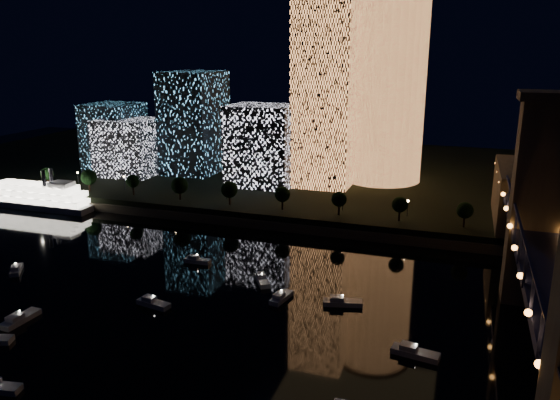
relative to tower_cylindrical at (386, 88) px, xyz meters
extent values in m
plane|color=black|center=(-15.65, -144.66, -43.52)|extent=(520.00, 520.00, 0.00)
cube|color=black|center=(-15.65, 15.34, -41.02)|extent=(420.00, 160.00, 5.00)
cube|color=#6B5E4C|center=(-15.65, -62.66, -42.02)|extent=(420.00, 6.00, 3.00)
cylinder|color=#FF9951|center=(0.00, 0.00, -1.13)|extent=(32.00, 32.00, 74.78)
cube|color=#FF9951|center=(-21.28, -16.22, -2.32)|extent=(22.75, 22.75, 72.40)
cube|color=white|center=(-45.29, -23.60, -22.35)|extent=(26.27, 22.23, 32.34)
cube|color=#52ABDF|center=(-82.61, -10.40, -16.25)|extent=(22.26, 28.94, 44.53)
cube|color=white|center=(-107.42, -25.38, -26.29)|extent=(24.46, 22.24, 24.46)
cube|color=#52ABDF|center=(-118.71, -19.91, -23.40)|extent=(21.60, 23.76, 30.23)
cube|color=#6B5E4C|center=(49.35, -94.66, -19.52)|extent=(11.00, 9.00, 48.00)
cube|color=#6B5E4C|center=(49.35, -94.66, 5.48)|extent=(13.00, 11.00, 2.00)
cube|color=navy|center=(44.35, -144.66, -18.52)|extent=(0.50, 150.00, 0.50)
cube|color=#6B5E4C|center=(49.35, -44.66, -32.02)|extent=(12.00, 40.00, 23.00)
cube|color=navy|center=(44.35, -156.66, -22.02)|extent=(0.50, 0.50, 7.00)
cube|color=navy|center=(44.35, -132.66, -22.02)|extent=(0.50, 0.50, 7.00)
cube|color=navy|center=(44.35, -108.66, -22.02)|extent=(0.50, 0.50, 7.00)
cube|color=navy|center=(44.35, -84.66, -22.02)|extent=(0.50, 0.50, 7.00)
sphere|color=orange|center=(43.85, -144.66, -23.72)|extent=(1.20, 1.20, 1.20)
sphere|color=orange|center=(43.85, -99.66, -23.72)|extent=(1.20, 1.20, 1.20)
sphere|color=orange|center=(43.85, -54.66, -23.72)|extent=(1.20, 1.20, 1.20)
cube|color=silver|center=(-121.72, -67.63, -42.30)|extent=(48.69, 11.49, 2.43)
cube|color=white|center=(-121.72, -67.63, -39.97)|extent=(44.63, 10.45, 2.23)
cube|color=white|center=(-121.72, -67.63, -37.74)|extent=(40.57, 9.41, 2.23)
cube|color=white|center=(-121.72, -67.63, -35.52)|extent=(34.49, 8.35, 2.23)
cube|color=silver|center=(-109.57, -67.55, -33.59)|extent=(8.14, 6.13, 1.82)
cylinder|color=black|center=(-115.63, -69.61, -31.36)|extent=(1.42, 1.42, 6.08)
cylinder|color=black|center=(-115.66, -65.56, -31.36)|extent=(1.42, 1.42, 6.08)
cube|color=silver|center=(-58.55, -143.27, -42.92)|extent=(3.57, 9.65, 1.20)
cube|color=silver|center=(-58.63, -144.69, -41.82)|extent=(2.65, 3.46, 1.00)
sphere|color=white|center=(-58.55, -143.27, -40.92)|extent=(0.36, 0.36, 0.36)
cube|color=silver|center=(-80.81, -121.27, -42.92)|extent=(6.26, 7.60, 1.20)
cube|color=silver|center=(-80.17, -122.21, -41.82)|extent=(3.11, 3.29, 1.00)
sphere|color=white|center=(-80.81, -121.27, -40.92)|extent=(0.36, 0.36, 0.36)
cube|color=silver|center=(26.65, -129.32, -42.92)|extent=(9.75, 4.45, 1.20)
cube|color=silver|center=(25.26, -129.10, -41.82)|extent=(3.63, 2.93, 1.00)
sphere|color=white|center=(26.65, -129.32, -40.92)|extent=(0.36, 0.36, 0.36)
cube|color=silver|center=(8.09, -111.98, -42.92)|extent=(9.74, 5.19, 1.20)
cube|color=silver|center=(6.74, -112.32, -41.82)|extent=(3.75, 3.15, 1.00)
sphere|color=white|center=(8.09, -111.98, -40.92)|extent=(0.36, 0.36, 0.36)
cube|color=silver|center=(-6.60, -114.16, -42.92)|extent=(4.00, 8.30, 1.20)
cube|color=silver|center=(-6.82, -115.33, -41.82)|extent=(2.56, 3.13, 1.00)
sphere|color=white|center=(-6.60, -114.16, -40.92)|extent=(0.36, 0.36, 0.36)
cube|color=silver|center=(-34.33, -127.03, -42.92)|extent=(8.91, 4.21, 1.20)
cube|color=silver|center=(-35.59, -126.80, -41.82)|extent=(3.34, 2.72, 1.00)
sphere|color=white|center=(-34.33, -127.03, -40.92)|extent=(0.36, 0.36, 0.36)
cube|color=silver|center=(-36.97, -99.27, -42.92)|extent=(7.61, 2.80, 1.20)
cube|color=silver|center=(-38.09, -99.33, -41.82)|extent=(2.73, 2.09, 1.00)
sphere|color=white|center=(-36.97, -99.27, -40.92)|extent=(0.36, 0.36, 0.36)
cube|color=silver|center=(-14.65, -106.22, -42.92)|extent=(6.58, 8.08, 1.20)
cube|color=silver|center=(-15.32, -105.22, -41.82)|extent=(3.29, 3.49, 1.00)
sphere|color=white|center=(-14.65, -106.22, -40.92)|extent=(0.36, 0.36, 0.36)
cylinder|color=black|center=(-125.65, -56.66, -36.52)|extent=(0.70, 0.70, 4.00)
sphere|color=black|center=(-125.65, -56.66, -33.02)|extent=(5.15, 5.15, 5.15)
cylinder|color=black|center=(-105.65, -56.66, -36.52)|extent=(0.70, 0.70, 4.00)
sphere|color=black|center=(-105.65, -56.66, -33.02)|extent=(6.23, 6.23, 6.23)
cylinder|color=black|center=(-85.65, -56.66, -36.52)|extent=(0.70, 0.70, 4.00)
sphere|color=black|center=(-85.65, -56.66, -33.02)|extent=(5.03, 5.03, 5.03)
cylinder|color=black|center=(-65.65, -56.66, -36.52)|extent=(0.70, 0.70, 4.00)
sphere|color=black|center=(-65.65, -56.66, -33.02)|extent=(6.43, 6.43, 6.43)
cylinder|color=black|center=(-45.65, -56.66, -36.52)|extent=(0.70, 0.70, 4.00)
sphere|color=black|center=(-45.65, -56.66, -33.02)|extent=(6.01, 6.01, 6.01)
cylinder|color=black|center=(-25.65, -56.66, -36.52)|extent=(0.70, 0.70, 4.00)
sphere|color=black|center=(-25.65, -56.66, -33.02)|extent=(5.46, 5.46, 5.46)
cylinder|color=black|center=(-5.65, -56.66, -36.52)|extent=(0.70, 0.70, 4.00)
sphere|color=black|center=(-5.65, -56.66, -33.02)|extent=(5.15, 5.15, 5.15)
cylinder|color=black|center=(14.35, -56.66, -36.52)|extent=(0.70, 0.70, 4.00)
sphere|color=black|center=(14.35, -56.66, -33.02)|extent=(5.19, 5.19, 5.19)
cylinder|color=black|center=(34.35, -56.66, -36.52)|extent=(0.70, 0.70, 4.00)
sphere|color=black|center=(34.35, -56.66, -33.02)|extent=(5.25, 5.25, 5.25)
cylinder|color=black|center=(-115.65, -50.66, -36.02)|extent=(0.24, 0.24, 5.00)
sphere|color=#FFCC7F|center=(-115.65, -50.66, -33.22)|extent=(0.70, 0.70, 0.70)
cylinder|color=black|center=(-93.65, -50.66, -36.02)|extent=(0.24, 0.24, 5.00)
sphere|color=#FFCC7F|center=(-93.65, -50.66, -33.22)|extent=(0.70, 0.70, 0.70)
cylinder|color=black|center=(-71.65, -50.66, -36.02)|extent=(0.24, 0.24, 5.00)
sphere|color=#FFCC7F|center=(-71.65, -50.66, -33.22)|extent=(0.70, 0.70, 0.70)
cylinder|color=black|center=(-49.65, -50.66, -36.02)|extent=(0.24, 0.24, 5.00)
sphere|color=#FFCC7F|center=(-49.65, -50.66, -33.22)|extent=(0.70, 0.70, 0.70)
cylinder|color=black|center=(-27.65, -50.66, -36.02)|extent=(0.24, 0.24, 5.00)
sphere|color=#FFCC7F|center=(-27.65, -50.66, -33.22)|extent=(0.70, 0.70, 0.70)
cylinder|color=black|center=(-5.65, -50.66, -36.02)|extent=(0.24, 0.24, 5.00)
sphere|color=#FFCC7F|center=(-5.65, -50.66, -33.22)|extent=(0.70, 0.70, 0.70)
cylinder|color=black|center=(16.35, -50.66, -36.02)|extent=(0.24, 0.24, 5.00)
sphere|color=#FFCC7F|center=(16.35, -50.66, -33.22)|extent=(0.70, 0.70, 0.70)
camera|label=1|loc=(32.16, -229.14, 15.55)|focal=35.00mm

